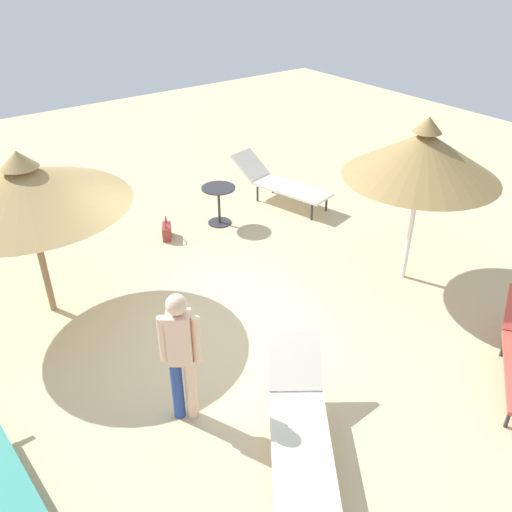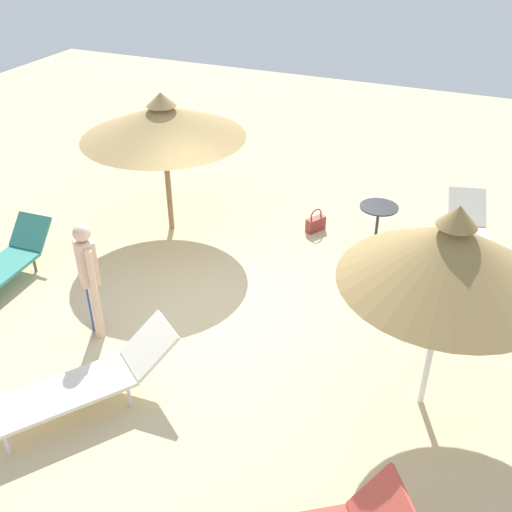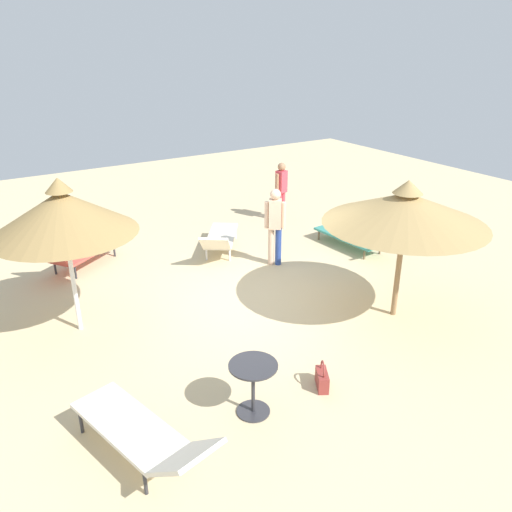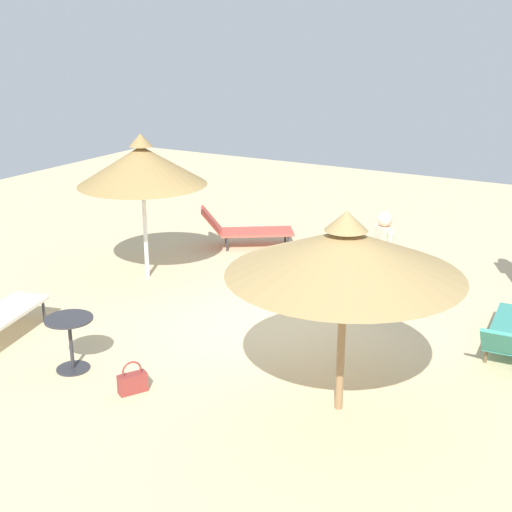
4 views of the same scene
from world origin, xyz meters
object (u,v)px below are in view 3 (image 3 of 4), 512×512
(lounge_chair_edge, at_px, (76,253))
(handbag, at_px, (322,379))
(person_standing_near_left, at_px, (275,223))
(lounge_chair_far_right, at_px, (144,434))
(parasol_umbrella_near_right, at_px, (406,209))
(side_table_round, at_px, (253,380))
(lounge_chair_front, at_px, (220,238))
(person_standing_center, at_px, (281,189))
(parasol_umbrella_far_left, at_px, (62,213))
(lounge_chair_back, at_px, (357,237))

(lounge_chair_edge, distance_m, handbag, 6.11)
(person_standing_near_left, bearing_deg, lounge_chair_edge, -28.71)
(lounge_chair_far_right, distance_m, person_standing_near_left, 5.85)
(parasol_umbrella_near_right, distance_m, handbag, 3.12)
(person_standing_near_left, xyz_separation_m, handbag, (1.83, 3.82, -0.81))
(parasol_umbrella_near_right, relative_size, person_standing_near_left, 1.61)
(parasol_umbrella_near_right, bearing_deg, side_table_round, 13.50)
(lounge_chair_far_right, bearing_deg, lounge_chair_front, -126.77)
(lounge_chair_front, height_order, side_table_round, lounge_chair_front)
(lounge_chair_front, relative_size, person_standing_center, 1.37)
(parasol_umbrella_far_left, relative_size, lounge_chair_back, 1.18)
(side_table_round, bearing_deg, person_standing_center, -127.82)
(lounge_chair_back, xyz_separation_m, lounge_chair_far_right, (6.44, 3.46, 0.12))
(parasol_umbrella_far_left, height_order, lounge_chair_edge, parasol_umbrella_far_left)
(parasol_umbrella_near_right, xyz_separation_m, handbag, (2.37, 0.91, -1.81))
(lounge_chair_edge, bearing_deg, person_standing_center, -176.60)
(lounge_chair_edge, distance_m, person_standing_center, 5.48)
(parasol_umbrella_near_right, xyz_separation_m, side_table_round, (3.45, 0.83, -1.45))
(parasol_umbrella_near_right, relative_size, lounge_chair_front, 1.27)
(lounge_chair_front, height_order, person_standing_center, person_standing_center)
(lounge_chair_far_right, xyz_separation_m, side_table_round, (-1.50, -0.08, 0.07))
(parasol_umbrella_near_right, relative_size, handbag, 6.36)
(lounge_chair_front, bearing_deg, parasol_umbrella_near_right, 107.34)
(parasol_umbrella_near_right, height_order, side_table_round, parasol_umbrella_near_right)
(lounge_chair_back, bearing_deg, lounge_chair_far_right, 28.22)
(parasol_umbrella_near_right, bearing_deg, parasol_umbrella_far_left, -27.32)
(parasol_umbrella_far_left, xyz_separation_m, person_standing_center, (-6.05, -2.76, -1.19))
(lounge_chair_edge, distance_m, side_table_round, 5.79)
(lounge_chair_edge, height_order, lounge_chair_far_right, lounge_chair_far_right)
(parasol_umbrella_far_left, relative_size, person_standing_near_left, 1.55)
(lounge_chair_far_right, height_order, person_standing_near_left, person_standing_near_left)
(lounge_chair_far_right, distance_m, handbag, 2.59)
(person_standing_near_left, height_order, side_table_round, person_standing_near_left)
(person_standing_near_left, relative_size, handbag, 3.95)
(lounge_chair_edge, relative_size, lounge_chair_back, 0.87)
(parasol_umbrella_near_right, distance_m, lounge_chair_front, 4.51)
(lounge_chair_edge, relative_size, person_standing_near_left, 1.14)
(parasol_umbrella_near_right, bearing_deg, lounge_chair_far_right, 10.35)
(handbag, xyz_separation_m, side_table_round, (1.08, -0.08, 0.36))
(lounge_chair_far_right, relative_size, person_standing_center, 1.46)
(person_standing_center, bearing_deg, person_standing_near_left, 52.23)
(handbag, bearing_deg, person_standing_near_left, -115.53)
(parasol_umbrella_far_left, distance_m, lounge_chair_edge, 3.01)
(parasol_umbrella_far_left, bearing_deg, handbag, 125.54)
(lounge_chair_back, distance_m, side_table_round, 5.99)
(side_table_round, bearing_deg, lounge_chair_front, -114.27)
(parasol_umbrella_far_left, distance_m, handbag, 4.58)
(lounge_chair_edge, distance_m, person_standing_near_left, 4.20)
(side_table_round, bearing_deg, person_standing_near_left, -127.85)
(lounge_chair_front, height_order, handbag, lounge_chair_front)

